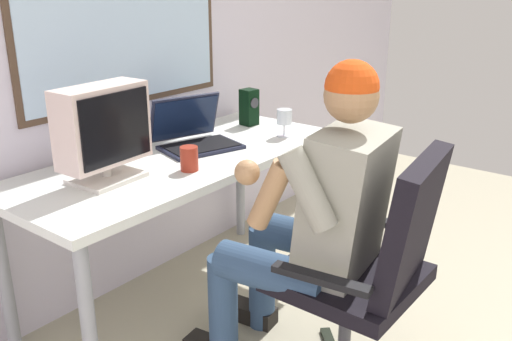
% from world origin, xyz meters
% --- Properties ---
extents(wall_rear, '(5.72, 0.08, 2.57)m').
position_xyz_m(wall_rear, '(-0.00, 2.70, 1.29)').
color(wall_rear, silver).
rests_on(wall_rear, ground).
extents(desk, '(1.64, 0.69, 0.76)m').
position_xyz_m(desk, '(-0.04, 2.29, 0.68)').
color(desk, gray).
rests_on(desk, ground).
extents(office_chair, '(0.63, 0.61, 0.98)m').
position_xyz_m(office_chair, '(-0.06, 1.30, 0.56)').
color(office_chair, black).
rests_on(office_chair, ground).
extents(person_seated, '(0.57, 0.80, 1.28)m').
position_xyz_m(person_seated, '(-0.09, 1.56, 0.67)').
color(person_seated, '#2F4868').
rests_on(person_seated, ground).
extents(crt_monitor, '(0.38, 0.23, 0.38)m').
position_xyz_m(crt_monitor, '(-0.45, 2.30, 0.97)').
color(crt_monitor, beige).
rests_on(crt_monitor, desk).
extents(laptop, '(0.43, 0.40, 0.23)m').
position_xyz_m(laptop, '(0.11, 2.37, 0.82)').
color(laptop, '#1B1E30').
rests_on(laptop, desk).
extents(wine_glass, '(0.08, 0.08, 0.14)m').
position_xyz_m(wine_glass, '(0.52, 2.12, 0.85)').
color(wine_glass, silver).
rests_on(wine_glass, desk).
extents(desk_speaker, '(0.09, 0.09, 0.20)m').
position_xyz_m(desk_speaker, '(0.59, 2.40, 0.86)').
color(desk_speaker, black).
rests_on(desk_speaker, desk).
extents(coffee_mug, '(0.08, 0.08, 0.10)m').
position_xyz_m(coffee_mug, '(-0.16, 2.13, 0.81)').
color(coffee_mug, maroon).
rests_on(coffee_mug, desk).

